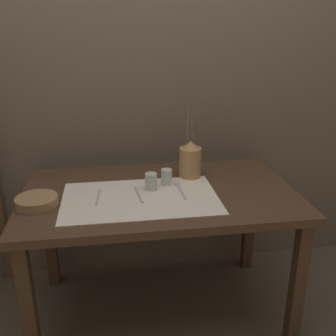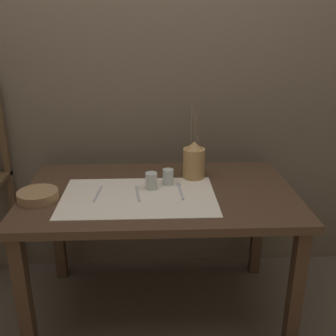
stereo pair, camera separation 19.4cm
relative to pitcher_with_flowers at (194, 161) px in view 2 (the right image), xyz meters
name	(u,v)px [view 2 (the right image)]	position (x,y,z in m)	size (l,w,h in m)	color
ground_plane	(160,309)	(-0.19, -0.16, -0.83)	(12.00, 12.00, 0.00)	brown
stone_wall_back	(157,83)	(-0.19, 0.35, 0.37)	(7.00, 0.06, 2.40)	brown
wooden_table	(159,206)	(-0.19, -0.16, -0.19)	(1.36, 0.80, 0.74)	#422D1E
linen_cloth	(139,197)	(-0.29, -0.24, -0.09)	(0.75, 0.47, 0.00)	beige
pitcher_with_flowers	(194,161)	(0.00, 0.00, 0.00)	(0.12, 0.12, 0.42)	#A87F4C
wooden_bowl	(38,196)	(-0.77, -0.25, -0.07)	(0.19, 0.19, 0.04)	#8E6B47
glass_tumbler_near	(151,181)	(-0.23, -0.15, -0.05)	(0.06, 0.06, 0.09)	#B7C1BC
glass_tumbler_far	(168,177)	(-0.14, -0.09, -0.05)	(0.06, 0.06, 0.08)	#B7C1BC
knife_center	(98,194)	(-0.49, -0.20, -0.09)	(0.03, 0.18, 0.00)	#A8A8AD
fork_outer	(138,194)	(-0.30, -0.21, -0.09)	(0.03, 0.18, 0.00)	#A8A8AD
spoon_inner	(179,187)	(-0.09, -0.14, -0.09)	(0.03, 0.19, 0.02)	#A8A8AD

